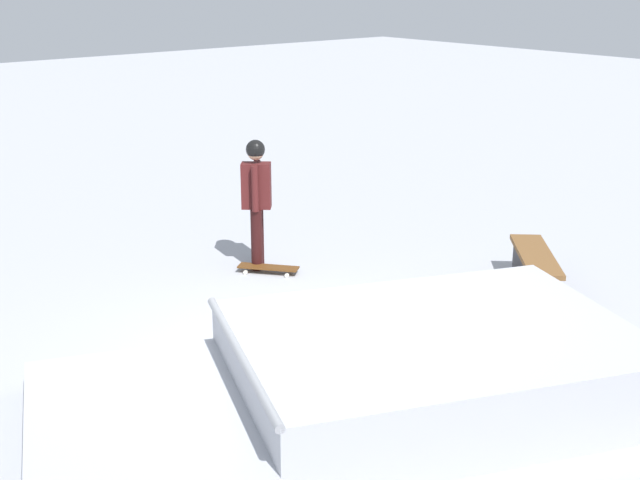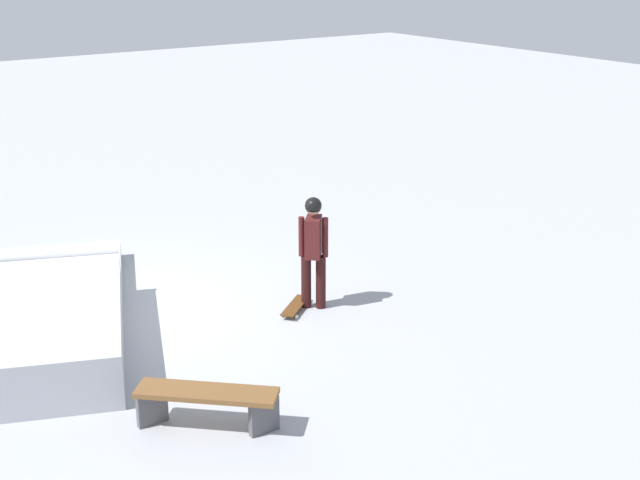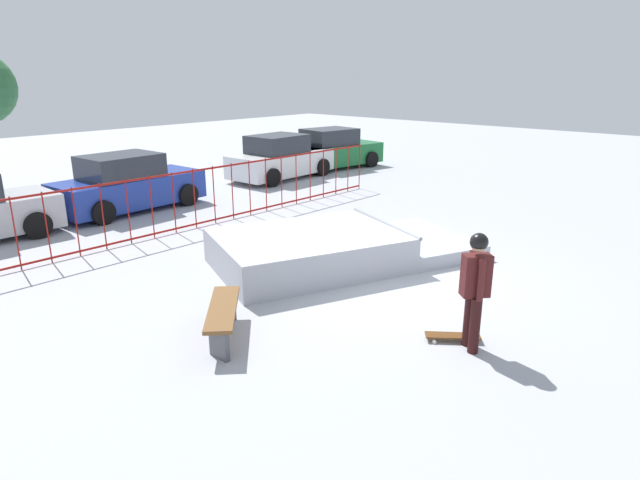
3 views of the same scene
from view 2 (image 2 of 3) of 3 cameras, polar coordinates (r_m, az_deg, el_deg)
The scene contains 5 objects.
ground_plane at distance 13.07m, azimuth -13.44°, elevation -4.90°, with size 60.00×60.00×0.00m, color #A8AAB2.
skate_ramp at distance 12.55m, azimuth -18.97°, elevation -4.91°, with size 5.98×4.45×0.74m.
skater at distance 12.63m, azimuth -0.44°, elevation -0.28°, with size 0.43×0.42×1.73m.
skateboard at distance 12.85m, azimuth -1.65°, elevation -4.39°, with size 0.65×0.75×0.09m.
park_bench at distance 9.87m, azimuth -7.51°, elevation -10.49°, with size 1.39×1.44×0.48m.
Camera 2 is at (-11.23, 4.19, 5.22)m, focal length 48.19 mm.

